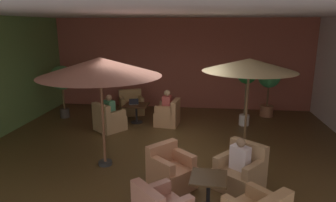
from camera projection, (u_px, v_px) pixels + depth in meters
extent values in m
cube|color=#51391C|center=(166.00, 155.00, 7.59)|extent=(9.89, 9.23, 0.02)
cube|color=#964A39|center=(181.00, 64.00, 11.58)|extent=(9.89, 0.08, 3.41)
cube|color=silver|center=(165.00, 11.00, 6.75)|extent=(9.89, 9.23, 0.06)
cylinder|color=black|center=(137.00, 122.00, 10.09)|extent=(0.40, 0.40, 0.02)
cylinder|color=black|center=(136.00, 114.00, 10.02)|extent=(0.07, 0.07, 0.58)
cube|color=#422714|center=(136.00, 105.00, 9.95)|extent=(0.80, 0.80, 0.03)
cube|color=tan|center=(110.00, 123.00, 9.32)|extent=(1.07, 1.07, 0.43)
cube|color=tan|center=(101.00, 111.00, 9.01)|extent=(0.71, 0.60, 0.44)
cube|color=tan|center=(105.00, 111.00, 9.49)|extent=(0.47, 0.55, 0.22)
cube|color=tan|center=(117.00, 115.00, 9.06)|extent=(0.47, 0.55, 0.22)
cube|color=tan|center=(167.00, 118.00, 9.80)|extent=(0.80, 0.83, 0.46)
cube|color=tan|center=(176.00, 106.00, 9.63)|extent=(0.25, 0.77, 0.39)
cube|color=tan|center=(164.00, 110.00, 9.44)|extent=(0.57, 0.22, 0.24)
cube|color=tan|center=(168.00, 105.00, 10.01)|extent=(0.57, 0.22, 0.24)
cube|color=tan|center=(132.00, 108.00, 11.02)|extent=(1.04, 1.01, 0.43)
cube|color=tan|center=(130.00, 95.00, 11.19)|extent=(0.82, 0.47, 0.42)
cube|color=tan|center=(141.00, 100.00, 10.99)|extent=(0.35, 0.60, 0.19)
cube|color=tan|center=(122.00, 101.00, 10.82)|extent=(0.35, 0.60, 0.19)
cylinder|color=black|center=(208.00, 194.00, 5.29)|extent=(0.07, 0.07, 0.58)
cube|color=#46311B|center=(209.00, 178.00, 5.22)|extent=(0.66, 0.66, 0.03)
cube|color=tan|center=(239.00, 179.00, 5.95)|extent=(1.10, 1.10, 0.42)
cube|color=tan|center=(248.00, 153.00, 6.05)|extent=(0.72, 0.63, 0.47)
cube|color=tan|center=(254.00, 170.00, 5.62)|extent=(0.48, 0.55, 0.23)
cube|color=tan|center=(224.00, 159.00, 6.07)|extent=(0.48, 0.55, 0.23)
cube|color=#BB7953|center=(172.00, 177.00, 6.00)|extent=(1.05, 1.05, 0.46)
cube|color=#BB7953|center=(162.00, 152.00, 6.12)|extent=(0.60, 0.65, 0.39)
cube|color=#BB7953|center=(184.00, 157.00, 6.07)|extent=(0.54, 0.51, 0.23)
cube|color=#BB7953|center=(162.00, 166.00, 5.71)|extent=(0.54, 0.51, 0.23)
cube|color=#B77560|center=(147.00, 201.00, 4.51)|extent=(0.62, 0.65, 0.40)
cube|color=#B77560|center=(155.00, 190.00, 4.95)|extent=(0.51, 0.49, 0.22)
cube|color=tan|center=(264.00, 196.00, 4.70)|extent=(0.53, 0.53, 0.21)
cylinder|color=#2D2D2D|center=(105.00, 163.00, 7.03)|extent=(0.32, 0.32, 0.08)
cylinder|color=brown|center=(103.00, 114.00, 6.75)|extent=(0.06, 0.06, 2.43)
cone|color=#9F6452|center=(100.00, 67.00, 6.49)|extent=(2.66, 2.66, 0.40)
cylinder|color=#2D2D2D|center=(244.00, 146.00, 7.99)|extent=(0.32, 0.32, 0.08)
cylinder|color=brown|center=(247.00, 106.00, 7.72)|extent=(0.06, 0.06, 2.30)
cone|color=#D6BE86|center=(249.00, 65.00, 7.46)|extent=(2.33, 2.33, 0.32)
cylinder|color=#3F352D|center=(65.00, 113.00, 10.59)|extent=(0.32, 0.32, 0.32)
cylinder|color=brown|center=(63.00, 98.00, 10.46)|extent=(0.06, 0.06, 0.74)
sphere|color=#4A8043|center=(62.00, 78.00, 10.29)|extent=(0.82, 0.82, 0.82)
cylinder|color=#A26141|center=(266.00, 111.00, 10.74)|extent=(0.46, 0.46, 0.38)
cylinder|color=brown|center=(268.00, 96.00, 10.61)|extent=(0.06, 0.06, 0.71)
sphere|color=#358C4B|center=(269.00, 77.00, 10.45)|extent=(0.75, 0.75, 0.75)
cylinder|color=silver|center=(244.00, 120.00, 9.78)|extent=(0.32, 0.32, 0.34)
cylinder|color=brown|center=(245.00, 99.00, 9.61)|extent=(0.06, 0.06, 1.06)
sphere|color=#1D6329|center=(247.00, 74.00, 9.42)|extent=(0.60, 0.60, 0.60)
cube|color=silver|center=(240.00, 158.00, 5.84)|extent=(0.41, 0.39, 0.47)
sphere|color=#88664A|center=(241.00, 143.00, 5.77)|extent=(0.17, 0.17, 0.17)
cube|color=#467D54|center=(109.00, 109.00, 9.21)|extent=(0.41, 0.38, 0.51)
sphere|color=#895E42|center=(109.00, 98.00, 9.13)|extent=(0.18, 0.18, 0.18)
cube|color=#B3443D|center=(167.00, 104.00, 9.68)|extent=(0.30, 0.38, 0.51)
sphere|color=tan|center=(167.00, 93.00, 9.60)|extent=(0.20, 0.20, 0.20)
cylinder|color=white|center=(135.00, 102.00, 10.05)|extent=(0.08, 0.08, 0.11)
cube|color=#9EA0A5|center=(134.00, 104.00, 10.05)|extent=(0.36, 0.30, 0.01)
cube|color=black|center=(134.00, 101.00, 9.92)|extent=(0.30, 0.10, 0.19)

